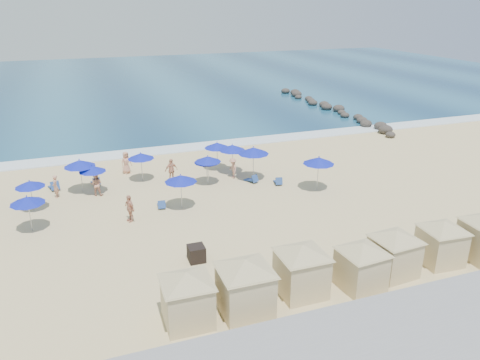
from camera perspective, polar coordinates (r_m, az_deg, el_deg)
name	(u,v)px	position (r m, az deg, el deg)	size (l,w,h in m)	color
ground	(200,221)	(29.86, -4.90, -4.96)	(160.00, 160.00, 0.00)	#D5BE87
ocean	(112,84)	(82.31, -15.36, 11.22)	(160.00, 80.00, 0.06)	navy
surf_line	(155,151)	(44.00, -10.30, 3.50)	(160.00, 2.50, 0.08)	white
seawall	(295,353)	(18.86, 6.77, -20.25)	(160.00, 6.10, 1.22)	gray
rock_jetty	(331,108)	(60.81, 11.01, 8.62)	(2.56, 26.66, 0.96)	#292522
trash_bin	(196,254)	(25.35, -5.33, -8.91)	(0.87, 0.87, 0.87)	black
cabana_0	(187,291)	(20.43, -6.48, -13.30)	(4.38, 4.38, 2.75)	beige
cabana_1	(245,279)	(20.83, 0.64, -12.01)	(4.72, 4.72, 2.96)	beige
cabana_2	(302,263)	(22.29, 7.54, -9.98)	(4.54, 4.54, 2.85)	beige
cabana_3	(362,260)	(23.32, 14.64, -9.37)	(4.21, 4.21, 2.65)	beige
cabana_4	(395,247)	(24.83, 18.36, -7.72)	(4.32, 4.32, 2.72)	beige
cabana_5	(442,237)	(26.75, 23.42, -6.35)	(4.25, 4.25, 2.67)	beige
umbrella_1	(30,184)	(33.38, -24.26, -0.44)	(1.91, 1.91, 2.17)	#A5A8AD
umbrella_2	(79,163)	(35.24, -18.98, 1.94)	(2.23, 2.23, 2.54)	#A5A8AD
umbrella_3	(27,200)	(30.43, -24.52, -2.24)	(2.04, 2.04, 2.32)	#A5A8AD
umbrella_4	(141,156)	(36.40, -12.00, 2.89)	(2.02, 2.02, 2.30)	#A5A8AD
umbrella_5	(92,169)	(34.78, -17.57, 1.31)	(1.91, 1.91, 2.18)	#A5A8AD
umbrella_6	(181,178)	(30.96, -7.25, 0.18)	(2.15, 2.15, 2.44)	#A5A8AD
umbrella_7	(217,145)	(38.09, -2.82, 4.25)	(2.09, 2.09, 2.38)	#A5A8AD
umbrella_8	(208,159)	(35.01, -3.95, 2.57)	(2.01, 2.01, 2.29)	#A5A8AD
umbrella_9	(232,148)	(37.17, -0.94, 3.97)	(2.16, 2.16, 2.46)	#A5A8AD
umbrella_10	(253,151)	(35.68, 1.65, 3.60)	(2.39, 2.39, 2.72)	#A5A8AD
umbrella_11	(319,161)	(34.22, 9.58, 2.36)	(2.29, 2.29, 2.60)	#A5A8AD
umbrella_12	(207,160)	(35.06, -4.09, 2.43)	(1.92, 1.92, 2.18)	#A5A8AD
beach_chair_1	(54,186)	(37.05, -21.72, -0.71)	(0.92, 1.48, 0.75)	navy
beach_chair_2	(96,182)	(37.00, -17.18, -0.22)	(0.74, 1.27, 0.65)	navy
beach_chair_3	(161,205)	(31.91, -9.56, -2.99)	(0.61, 1.17, 0.62)	navy
beach_chair_4	(252,179)	(35.86, 1.49, 0.08)	(0.95, 1.31, 0.66)	navy
beach_chair_5	(278,181)	(35.57, 4.67, -0.17)	(0.76, 1.25, 0.64)	navy
beachgoer_0	(55,186)	(35.36, -21.58, -0.74)	(0.60, 0.39, 1.64)	tan
beachgoer_1	(96,184)	(34.75, -17.11, -0.47)	(0.83, 0.65, 1.71)	tan
beachgoer_2	(171,170)	(36.18, -8.38, 1.20)	(1.06, 0.44, 1.82)	tan
beachgoer_3	(233,168)	(36.55, -0.88, 1.46)	(1.04, 0.60, 1.61)	tan
beachgoer_4	(126,162)	(38.62, -13.71, 2.09)	(0.88, 0.57, 1.80)	tan
beachgoer_5	(130,208)	(30.16, -13.32, -3.36)	(1.03, 0.43, 1.76)	tan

